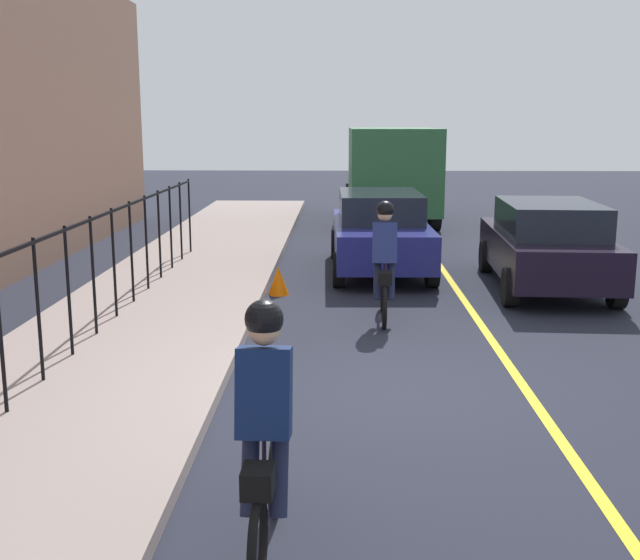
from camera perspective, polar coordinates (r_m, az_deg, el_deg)
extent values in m
plane|color=#21232F|center=(8.68, 4.79, -8.51)|extent=(80.00, 80.00, 0.00)
cube|color=yellow|center=(8.92, 15.22, -8.32)|extent=(36.00, 0.12, 0.01)
cube|color=gray|center=(9.11, -17.26, -7.53)|extent=(40.00, 3.20, 0.15)
cylinder|color=black|center=(8.18, -22.36, -3.65)|extent=(0.04, 0.04, 1.60)
cylinder|color=black|center=(9.04, -19.93, -2.08)|extent=(0.04, 0.04, 1.60)
cylinder|color=black|center=(9.93, -17.93, -0.78)|extent=(0.04, 0.04, 1.60)
cylinder|color=black|center=(10.82, -16.26, 0.31)|extent=(0.04, 0.04, 1.60)
cylinder|color=black|center=(11.73, -14.85, 1.23)|extent=(0.04, 0.04, 1.60)
cylinder|color=black|center=(12.65, -13.64, 2.02)|extent=(0.04, 0.04, 1.60)
cylinder|color=black|center=(13.57, -12.59, 2.70)|extent=(0.04, 0.04, 1.60)
cylinder|color=black|center=(14.50, -11.68, 3.29)|extent=(0.04, 0.04, 1.60)
cylinder|color=black|center=(15.43, -10.88, 3.81)|extent=(0.04, 0.04, 1.60)
cylinder|color=black|center=(16.37, -10.16, 4.27)|extent=(0.04, 0.04, 1.60)
cylinder|color=black|center=(17.31, -9.53, 4.68)|extent=(0.04, 0.04, 1.60)
cube|color=black|center=(9.80, -18.20, 3.51)|extent=(15.46, 0.04, 0.04)
torus|color=black|center=(12.35, 4.61, -0.85)|extent=(0.66, 0.08, 0.66)
torus|color=black|center=(11.32, 4.74, -1.99)|extent=(0.66, 0.08, 0.66)
cube|color=black|center=(11.78, 4.69, -0.21)|extent=(0.93, 0.07, 0.24)
cylinder|color=black|center=(11.60, 4.72, 0.37)|extent=(0.03, 0.03, 0.35)
cube|color=navy|center=(11.57, 4.76, 2.72)|extent=(0.35, 0.37, 0.63)
sphere|color=tan|center=(11.56, 4.78, 4.82)|extent=(0.22, 0.22, 0.22)
sphere|color=black|center=(11.56, 4.79, 5.16)|extent=(0.26, 0.26, 0.26)
cylinder|color=#191E38|center=(11.64, 4.22, 0.16)|extent=(0.34, 0.13, 0.65)
cylinder|color=#191E38|center=(11.65, 5.21, 0.15)|extent=(0.34, 0.13, 0.65)
cube|color=black|center=(11.28, 4.77, 0.15)|extent=(0.25, 0.21, 0.18)
torus|color=black|center=(6.15, -3.25, -13.91)|extent=(0.66, 0.08, 0.66)
torus|color=black|center=(5.23, -4.57, -18.84)|extent=(0.66, 0.08, 0.66)
cube|color=black|center=(5.57, -3.88, -13.90)|extent=(0.93, 0.07, 0.24)
cylinder|color=black|center=(5.37, -4.10, -13.14)|extent=(0.03, 0.03, 0.35)
cube|color=#0F204D|center=(5.24, -4.11, -8.19)|extent=(0.35, 0.37, 0.63)
sphere|color=tan|center=(5.16, -4.11, -3.61)|extent=(0.22, 0.22, 0.22)
sphere|color=black|center=(5.14, -4.12, -2.86)|extent=(0.26, 0.26, 0.26)
cylinder|color=#191E38|center=(5.43, -5.13, -13.45)|extent=(0.34, 0.13, 0.65)
cylinder|color=#191E38|center=(5.41, -2.97, -13.53)|extent=(0.34, 0.13, 0.65)
cube|color=black|center=(5.07, -4.57, -14.46)|extent=(0.25, 0.21, 0.18)
cube|color=black|center=(14.59, 16.18, 2.01)|extent=(4.49, 2.03, 0.70)
cube|color=#1E232D|center=(14.31, 16.48, 4.36)|extent=(2.54, 1.71, 0.56)
cylinder|color=black|center=(15.96, 12.06, 1.72)|extent=(0.65, 0.25, 0.64)
cylinder|color=black|center=(16.27, 18.00, 1.60)|extent=(0.65, 0.25, 0.64)
cylinder|color=black|center=(13.05, 13.74, -0.51)|extent=(0.65, 0.25, 0.64)
cylinder|color=black|center=(13.43, 20.91, -0.61)|extent=(0.65, 0.25, 0.64)
cube|color=navy|center=(15.62, 4.41, 3.04)|extent=(4.44, 1.89, 0.70)
cube|color=#1E232D|center=(15.74, 4.40, 5.41)|extent=(2.50, 1.63, 0.56)
cylinder|color=black|center=(14.30, 8.21, 0.74)|extent=(0.64, 0.23, 0.64)
cylinder|color=black|center=(14.17, 1.39, 0.75)|extent=(0.64, 0.23, 0.64)
cylinder|color=black|center=(17.23, 6.87, 2.61)|extent=(0.64, 0.23, 0.64)
cylinder|color=black|center=(17.11, 1.20, 2.63)|extent=(0.64, 0.23, 0.64)
cube|color=#2B6237|center=(22.58, 5.29, 8.09)|extent=(4.78, 2.43, 2.30)
cube|color=#B3C0C1|center=(26.00, 4.74, 8.11)|extent=(1.83, 2.22, 1.90)
cylinder|color=black|center=(25.88, 2.23, 6.01)|extent=(0.96, 0.31, 0.96)
cylinder|color=black|center=(26.02, 7.19, 5.96)|extent=(0.96, 0.31, 0.96)
cylinder|color=black|center=(21.57, 2.45, 4.90)|extent=(0.96, 0.31, 0.96)
cylinder|color=black|center=(21.74, 8.39, 4.84)|extent=(0.96, 0.31, 0.96)
cone|color=#FD6504|center=(13.57, -3.06, -0.04)|extent=(0.36, 0.36, 0.50)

